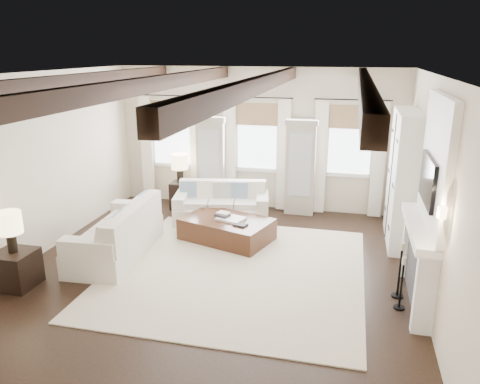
% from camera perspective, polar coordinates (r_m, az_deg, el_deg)
% --- Properties ---
extents(ground, '(7.50, 7.50, 0.00)m').
position_cam_1_polar(ground, '(7.74, -3.59, -10.39)').
color(ground, black).
rests_on(ground, ground).
extents(room_shell, '(6.54, 7.54, 3.22)m').
position_cam_1_polar(room_shell, '(7.75, 3.41, 4.55)').
color(room_shell, beige).
rests_on(room_shell, ground).
extents(area_rug, '(4.16, 4.32, 0.02)m').
position_cam_1_polar(area_rug, '(7.95, -0.45, -9.47)').
color(area_rug, beige).
rests_on(area_rug, ground).
extents(sofa_back, '(2.10, 1.24, 0.85)m').
position_cam_1_polar(sofa_back, '(10.02, -2.22, -1.73)').
color(sofa_back, silver).
rests_on(sofa_back, ground).
extents(sofa_left, '(1.12, 2.26, 0.94)m').
position_cam_1_polar(sofa_left, '(8.62, -14.49, -5.17)').
color(sofa_left, silver).
rests_on(sofa_left, ground).
extents(ottoman, '(1.89, 1.49, 0.43)m').
position_cam_1_polar(ottoman, '(9.08, -1.62, -4.58)').
color(ottoman, black).
rests_on(ottoman, ground).
extents(tray, '(0.59, 0.52, 0.04)m').
position_cam_1_polar(tray, '(8.96, -1.12, -3.26)').
color(tray, white).
rests_on(tray, ottoman).
extents(book_lower, '(0.31, 0.27, 0.04)m').
position_cam_1_polar(book_lower, '(9.02, -2.13, -2.84)').
color(book_lower, '#262628').
rests_on(book_lower, tray).
extents(book_upper, '(0.26, 0.23, 0.03)m').
position_cam_1_polar(book_upper, '(9.04, -2.05, -2.57)').
color(book_upper, beige).
rests_on(book_upper, book_lower).
extents(book_loose, '(0.28, 0.25, 0.03)m').
position_cam_1_polar(book_loose, '(8.66, 0.06, -4.01)').
color(book_loose, '#262628').
rests_on(book_loose, ottoman).
extents(side_table_front, '(0.58, 0.58, 0.58)m').
position_cam_1_polar(side_table_front, '(8.14, -25.63, -8.46)').
color(side_table_front, black).
rests_on(side_table_front, ground).
extents(lamp_front, '(0.38, 0.38, 0.65)m').
position_cam_1_polar(lamp_front, '(7.88, -26.30, -3.64)').
color(lamp_front, black).
rests_on(lamp_front, side_table_front).
extents(side_table_back, '(0.42, 0.42, 0.63)m').
position_cam_1_polar(side_table_back, '(10.91, -7.22, -0.42)').
color(side_table_back, black).
rests_on(side_table_back, ground).
extents(lamp_back, '(0.38, 0.38, 0.65)m').
position_cam_1_polar(lamp_back, '(10.71, -7.37, 3.48)').
color(lamp_back, black).
rests_on(lamp_back, side_table_back).
extents(candlestick_near, '(0.16, 0.16, 0.79)m').
position_cam_1_polar(candlestick_near, '(7.12, 19.05, -10.96)').
color(candlestick_near, black).
rests_on(candlestick_near, ground).
extents(candlestick_far, '(0.18, 0.18, 0.87)m').
position_cam_1_polar(candlestick_far, '(7.41, 18.85, -9.51)').
color(candlestick_far, black).
rests_on(candlestick_far, ground).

